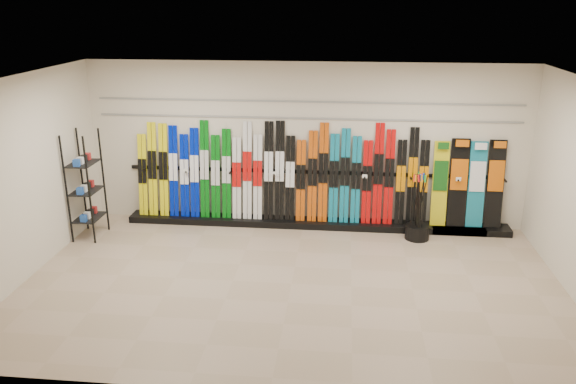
# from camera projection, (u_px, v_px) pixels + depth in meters

# --- Properties ---
(floor) EXTENTS (8.00, 8.00, 0.00)m
(floor) POSITION_uv_depth(u_px,v_px,m) (292.00, 284.00, 8.37)
(floor) COLOR tan
(floor) RESTS_ON ground
(back_wall) EXTENTS (8.00, 0.00, 8.00)m
(back_wall) POSITION_uv_depth(u_px,v_px,m) (305.00, 145.00, 10.23)
(back_wall) COLOR beige
(back_wall) RESTS_ON floor
(left_wall) EXTENTS (0.00, 5.00, 5.00)m
(left_wall) POSITION_uv_depth(u_px,v_px,m) (22.00, 180.00, 8.27)
(left_wall) COLOR beige
(left_wall) RESTS_ON floor
(ceiling) EXTENTS (8.00, 8.00, 0.00)m
(ceiling) POSITION_uv_depth(u_px,v_px,m) (292.00, 81.00, 7.40)
(ceiling) COLOR silver
(ceiling) RESTS_ON back_wall
(ski_rack_base) EXTENTS (8.00, 0.40, 0.12)m
(ski_rack_base) POSITION_uv_depth(u_px,v_px,m) (315.00, 223.00, 10.47)
(ski_rack_base) COLOR black
(ski_rack_base) RESTS_ON floor
(skis) EXTENTS (5.38, 0.28, 1.83)m
(skis) POSITION_uv_depth(u_px,v_px,m) (279.00, 175.00, 10.31)
(skis) COLOR yellow
(skis) RESTS_ON ski_rack_base
(snowboards) EXTENTS (1.25, 0.24, 1.58)m
(snowboards) POSITION_uv_depth(u_px,v_px,m) (468.00, 184.00, 10.01)
(snowboards) COLOR gold
(snowboards) RESTS_ON ski_rack_base
(accessory_rack) EXTENTS (0.40, 0.60, 1.90)m
(accessory_rack) POSITION_uv_depth(u_px,v_px,m) (86.00, 185.00, 9.77)
(accessory_rack) COLOR black
(accessory_rack) RESTS_ON floor
(pole_bin) EXTENTS (0.43, 0.43, 0.25)m
(pole_bin) POSITION_uv_depth(u_px,v_px,m) (417.00, 232.00, 9.91)
(pole_bin) COLOR black
(pole_bin) RESTS_ON floor
(ski_poles) EXTENTS (0.26, 0.26, 1.18)m
(ski_poles) POSITION_uv_depth(u_px,v_px,m) (418.00, 207.00, 9.73)
(ski_poles) COLOR black
(ski_poles) RESTS_ON pole_bin
(slatwall_rail_0) EXTENTS (7.60, 0.02, 0.03)m
(slatwall_rail_0) POSITION_uv_depth(u_px,v_px,m) (305.00, 118.00, 10.05)
(slatwall_rail_0) COLOR gray
(slatwall_rail_0) RESTS_ON back_wall
(slatwall_rail_1) EXTENTS (7.60, 0.02, 0.03)m
(slatwall_rail_1) POSITION_uv_depth(u_px,v_px,m) (305.00, 102.00, 9.96)
(slatwall_rail_1) COLOR gray
(slatwall_rail_1) RESTS_ON back_wall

